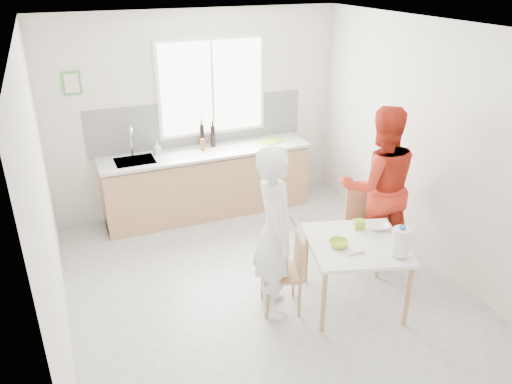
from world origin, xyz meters
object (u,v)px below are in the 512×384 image
dining_table (356,249)px  chair_far (364,221)px  bowl_green (338,244)px  wine_bottle_b (213,136)px  milk_jug (401,241)px  person_red (379,186)px  chair_left (287,269)px  bowl_white (378,226)px  person_white (275,233)px  wine_bottle_a (202,136)px

dining_table → chair_far: size_ratio=1.28×
bowl_green → wine_bottle_b: (-0.39, 2.65, 0.33)m
milk_jug → wine_bottle_b: size_ratio=0.97×
person_red → milk_jug: bearing=82.1°
milk_jug → chair_far: bearing=88.7°
chair_left → bowl_green: (0.45, -0.19, 0.29)m
person_red → bowl_white: size_ratio=8.66×
person_red → wine_bottle_b: person_red is taller
person_white → milk_jug: bearing=-103.8°
wine_bottle_a → dining_table: bearing=-74.6°
chair_far → wine_bottle_a: bearing=139.4°
person_white → wine_bottle_b: bearing=12.2°
dining_table → milk_jug: (0.23, -0.36, 0.23)m
chair_far → bowl_green: size_ratio=4.71×
wine_bottle_a → milk_jug: bearing=-72.3°
chair_far → bowl_white: bearing=-95.0°
dining_table → person_red: bearing=43.4°
bowl_white → chair_far: bearing=68.6°
milk_jug → person_white: bearing=166.2°
person_white → bowl_white: (1.14, -0.07, -0.13)m
bowl_white → person_white: bearing=176.3°
dining_table → person_red: (0.69, 0.65, 0.29)m
milk_jug → wine_bottle_a: (-0.97, 3.06, 0.21)m
person_red → bowl_green: bearing=52.0°
chair_far → bowl_white: size_ratio=4.20×
person_red → chair_far: bearing=-1.3°
bowl_white → wine_bottle_b: (-0.96, 2.51, 0.33)m
chair_left → bowl_green: chair_left is taller
dining_table → bowl_white: size_ratio=5.36×
chair_far → dining_table: bearing=-113.2°
person_red → wine_bottle_a: size_ratio=5.80×
chair_far → wine_bottle_a: 2.47m
wine_bottle_b → person_white: bearing=-94.2°
wine_bottle_a → wine_bottle_b: bearing=-13.7°
dining_table → chair_far: bearing=50.5°
person_red → bowl_green: 1.11m
person_red → wine_bottle_a: person_red is taller
bowl_white → wine_bottle_a: size_ratio=0.67×
dining_table → bowl_green: bowl_green is taller
bowl_white → wine_bottle_a: wine_bottle_a is taller
chair_left → wine_bottle_a: wine_bottle_a is taller
bowl_green → wine_bottle_b: size_ratio=0.64×
bowl_green → chair_left: bearing=157.8°
bowl_white → wine_bottle_b: wine_bottle_b is taller
chair_left → person_white: bearing=-90.0°
dining_table → person_red: size_ratio=0.62×
dining_table → chair_left: size_ratio=1.38×
dining_table → wine_bottle_a: (-0.74, 2.70, 0.44)m
dining_table → milk_jug: bearing=-57.1°
chair_left → wine_bottle_a: 2.58m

